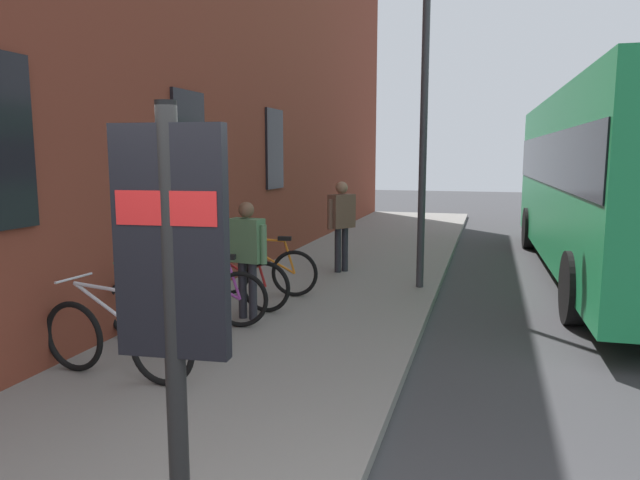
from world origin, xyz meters
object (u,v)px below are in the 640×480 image
object	(u,v)px
bicycle_end_of_row	(117,340)
bicycle_far_end	(163,313)
bicycle_nearest_sign	(200,296)
transit_info_sign	(172,274)
pedestrian_by_facade	(342,217)
city_bus	(619,175)
street_lamp	(424,97)
bicycle_under_window	(231,282)
pedestrian_crossing_street	(247,248)
bicycle_beside_lamp	(262,271)

from	to	relation	value
bicycle_end_of_row	bicycle_far_end	bearing A→B (deg)	4.15
bicycle_nearest_sign	transit_info_sign	bearing A→B (deg)	-153.31
bicycle_end_of_row	pedestrian_by_facade	size ratio (longest dim) A/B	1.05
pedestrian_by_facade	transit_info_sign	bearing A→B (deg)	-171.53
bicycle_end_of_row	city_bus	world-z (taller)	city_bus
bicycle_end_of_row	street_lamp	xyz separation A→B (m)	(4.83, -2.36, 2.68)
city_bus	bicycle_nearest_sign	bearing A→B (deg)	132.61
bicycle_far_end	city_bus	world-z (taller)	city_bus
bicycle_far_end	city_bus	distance (m)	8.49
transit_info_sign	bicycle_under_window	bearing A→B (deg)	22.22
transit_info_sign	city_bus	distance (m)	10.03
city_bus	pedestrian_crossing_street	distance (m)	7.16
bicycle_end_of_row	bicycle_far_end	xyz separation A→B (m)	(0.95, 0.07, 0.00)
bicycle_nearest_sign	pedestrian_by_facade	distance (m)	4.04
bicycle_nearest_sign	bicycle_beside_lamp	bearing A→B (deg)	-4.40
bicycle_beside_lamp	pedestrian_by_facade	bearing A→B (deg)	-18.60
bicycle_under_window	pedestrian_by_facade	bearing A→B (deg)	-15.11
bicycle_far_end	bicycle_under_window	size ratio (longest dim) A/B	0.98
bicycle_beside_lamp	city_bus	world-z (taller)	city_bus
bicycle_beside_lamp	transit_info_sign	size ratio (longest dim) A/B	0.73
bicycle_under_window	city_bus	xyz separation A→B (m)	(4.41, -5.68, 1.41)
bicycle_far_end	bicycle_beside_lamp	world-z (taller)	same
pedestrian_crossing_street	street_lamp	bearing A→B (deg)	-37.92
transit_info_sign	pedestrian_crossing_street	world-z (taller)	transit_info_sign
bicycle_nearest_sign	transit_info_sign	xyz separation A→B (m)	(-4.07, -2.05, 1.21)
bicycle_under_window	bicycle_beside_lamp	bearing A→B (deg)	-6.24
city_bus	pedestrian_by_facade	xyz separation A→B (m)	(-1.36, 4.86, -0.77)
bicycle_beside_lamp	street_lamp	bearing A→B (deg)	-60.58
bicycle_nearest_sign	bicycle_beside_lamp	world-z (taller)	same
bicycle_beside_lamp	bicycle_under_window	bearing A→B (deg)	173.76
bicycle_end_of_row	bicycle_nearest_sign	bearing A→B (deg)	1.88
pedestrian_crossing_street	bicycle_end_of_row	bearing A→B (deg)	170.54
bicycle_end_of_row	pedestrian_by_facade	bearing A→B (deg)	-8.00
bicycle_beside_lamp	pedestrian_by_facade	world-z (taller)	pedestrian_by_facade
pedestrian_by_facade	bicycle_far_end	bearing A→B (deg)	169.61
bicycle_end_of_row	pedestrian_by_facade	world-z (taller)	pedestrian_by_facade
pedestrian_crossing_street	transit_info_sign	bearing A→B (deg)	-160.62
bicycle_end_of_row	city_bus	bearing A→B (deg)	-38.72
bicycle_under_window	transit_info_sign	world-z (taller)	transit_info_sign
street_lamp	pedestrian_by_facade	bearing A→B (deg)	60.83
pedestrian_crossing_street	street_lamp	distance (m)	3.85
bicycle_end_of_row	bicycle_beside_lamp	distance (m)	3.54
city_bus	street_lamp	bearing A→B (deg)	124.03
bicycle_under_window	pedestrian_by_facade	world-z (taller)	pedestrian_by_facade
city_bus	bicycle_end_of_row	bearing A→B (deg)	141.28
bicycle_end_of_row	street_lamp	distance (m)	6.00
bicycle_far_end	bicycle_under_window	xyz separation A→B (m)	(1.69, -0.05, 0.00)
bicycle_nearest_sign	transit_info_sign	distance (m)	4.71
pedestrian_by_facade	street_lamp	size ratio (longest dim) A/B	0.32
bicycle_far_end	pedestrian_by_facade	size ratio (longest dim) A/B	1.03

